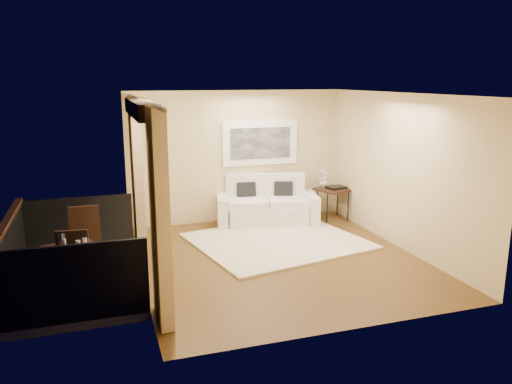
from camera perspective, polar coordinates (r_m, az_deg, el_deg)
floor at (r=8.38m, az=2.63°, el=-7.66°), size 5.00×5.00×0.00m
room_shell at (r=7.38m, az=-13.06°, el=9.30°), size 5.00×6.40×5.00m
balcony at (r=7.86m, az=-20.83°, el=-8.58°), size 1.81×2.60×1.17m
curtains at (r=7.54m, az=-12.46°, el=0.30°), size 0.16×4.80×2.64m
artwork at (r=10.42m, az=0.50°, el=5.63°), size 1.62×0.07×0.92m
rug at (r=9.21m, az=2.44°, el=-5.61°), size 3.31×3.02×0.04m
sofa at (r=10.32m, az=1.22°, el=-1.65°), size 2.18×1.27×0.98m
side_table at (r=10.64m, az=8.78°, el=0.09°), size 0.78×0.78×0.66m
tray at (r=10.64m, az=9.17°, el=0.52°), size 0.42×0.34×0.05m
orchid at (r=10.61m, az=7.74°, el=1.67°), size 0.29×0.28×0.46m
bistro_table at (r=7.12m, az=-20.32°, el=-6.59°), size 0.80×0.80×0.75m
balcony_chair_far at (r=8.20m, az=-18.91°, el=-4.33°), size 0.45×0.46×1.05m
balcony_chair_near at (r=7.11m, az=-20.20°, el=-7.49°), size 0.45×0.46×0.97m
ice_bucket at (r=7.17m, az=-21.25°, el=-5.00°), size 0.18×0.18×0.20m
candle at (r=7.22m, az=-20.01°, el=-5.32°), size 0.06×0.06×0.07m
vase at (r=6.90m, az=-21.01°, el=-5.75°), size 0.04×0.04×0.18m
glass_a at (r=6.98m, az=-19.66°, el=-5.71°), size 0.06×0.06×0.12m
glass_b at (r=7.05m, az=-19.00°, el=-5.45°), size 0.06×0.06×0.12m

